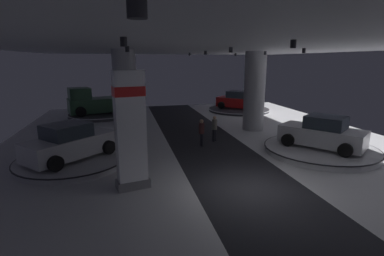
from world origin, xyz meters
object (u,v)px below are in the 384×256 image
column_right (254,91)px  visitor_walking_near (202,131)px  display_platform_deep_right (239,109)px  display_platform_deep_left (101,114)px  brand_sign_pylon (130,130)px  display_platform_mid_left (72,161)px  column_left (126,99)px  display_platform_mid_right (320,150)px  display_car_mid_left (70,143)px  visitor_walking_far (214,127)px  pickup_truck_deep_left (97,103)px  display_car_deep_right (239,101)px  display_car_mid_right (322,133)px

column_right → visitor_walking_near: (-4.70, -3.26, -1.84)m
display_platform_deep_right → display_platform_deep_left: bearing=179.5°
brand_sign_pylon → display_platform_mid_left: 4.88m
column_left → display_platform_mid_right: column_left is taller
visitor_walking_near → display_platform_deep_left: bearing=120.0°
display_car_mid_left → visitor_walking_far: size_ratio=2.70×
pickup_truck_deep_left → visitor_walking_far: (7.70, -10.09, -0.33)m
display_car_deep_right → display_car_mid_right: (-0.73, -13.65, 0.10)m
display_car_deep_right → display_platform_mid_left: display_car_deep_right is taller
display_platform_mid_left → visitor_walking_near: (6.85, 1.55, 0.73)m
display_platform_deep_left → display_platform_mid_right: display_platform_mid_right is taller
display_platform_deep_right → display_platform_mid_right: bearing=-93.2°
column_right → display_platform_deep_right: 8.31m
display_car_mid_left → display_platform_mid_right: bearing=-5.1°
column_left → display_platform_deep_left: size_ratio=0.97×
display_platform_deep_left → display_car_mid_right: display_car_mid_right is taller
visitor_walking_near → visitor_walking_far: 1.32m
column_left → display_car_mid_left: bearing=-133.9°
column_right → display_platform_deep_left: column_right is taller
pickup_truck_deep_left → display_platform_mid_right: 18.57m
pickup_truck_deep_left → display_car_deep_right: bearing=0.0°
display_platform_deep_left → pickup_truck_deep_left: (-0.31, -0.09, 1.07)m
brand_sign_pylon → display_platform_deep_right: 19.27m
column_right → display_platform_mid_left: column_right is taller
column_left → column_right: 9.11m
display_platform_mid_right → display_car_mid_right: display_car_mid_right is taller
display_platform_mid_left → display_platform_deep_right: bearing=42.6°
brand_sign_pylon → pickup_truck_deep_left: (-2.59, 15.84, -1.11)m
column_right → visitor_walking_far: column_right is taller
display_car_deep_right → visitor_walking_near: 12.79m
pickup_truck_deep_left → display_platform_deep_right: bearing=-0.1°
display_platform_deep_left → display_platform_mid_right: size_ratio=0.96×
pickup_truck_deep_left → display_car_mid_left: size_ratio=1.32×
display_platform_mid_left → display_platform_mid_right: bearing=-5.2°
column_right → display_platform_mid_right: 6.61m
display_platform_mid_left → visitor_walking_near: bearing=12.7°
pickup_truck_deep_left → display_car_mid_left: bearing=-90.9°
pickup_truck_deep_left → display_car_mid_right: pickup_truck_deep_left is taller
display_car_deep_right → display_platform_deep_left: 13.04m
brand_sign_pylon → display_car_mid_left: bearing=129.7°
column_left → display_car_mid_right: column_left is taller
column_right → display_platform_deep_right: column_right is taller
display_car_mid_left → visitor_walking_far: (7.90, 2.39, -0.17)m
display_car_mid_right → visitor_walking_near: display_car_mid_right is taller
display_car_mid_right → column_left: bearing=158.6°
column_left → display_car_mid_right: bearing=-21.4°
display_car_mid_left → pickup_truck_deep_left: bearing=89.1°
display_platform_deep_right → display_car_mid_right: size_ratio=1.35×
display_platform_mid_left → visitor_walking_far: size_ratio=3.28×
display_platform_mid_right → display_car_mid_left: display_car_mid_left is taller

